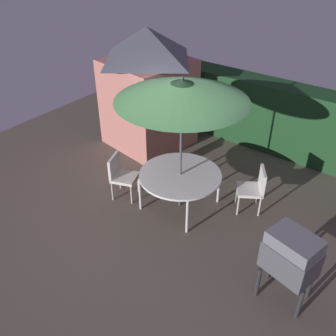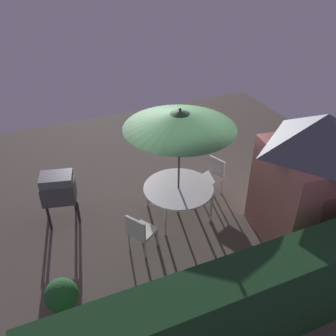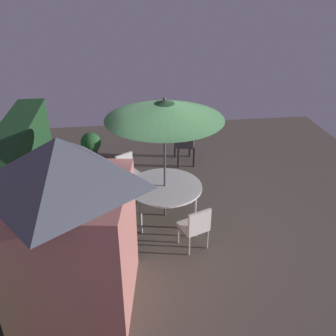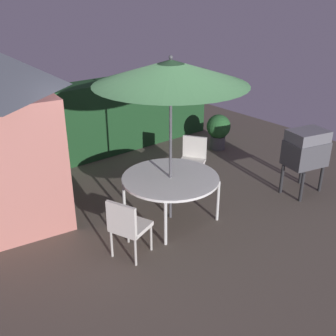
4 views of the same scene
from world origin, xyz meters
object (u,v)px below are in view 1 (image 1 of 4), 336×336
object	(u,v)px
bbq_grill	(291,256)
chair_far_side	(120,174)
patio_table	(180,176)
chair_near_shed	(254,187)
garden_shed	(148,87)
patio_umbrella	(182,90)

from	to	relation	value
bbq_grill	chair_far_side	size ratio (longest dim) A/B	1.33
patio_table	chair_near_shed	bearing A→B (deg)	32.48
patio_table	bbq_grill	xyz separation A→B (m)	(2.45, -0.83, 0.15)
bbq_grill	chair_far_side	distance (m)	3.61
chair_near_shed	patio_table	bearing A→B (deg)	-147.52
bbq_grill	chair_near_shed	world-z (taller)	bbq_grill
chair_far_side	bbq_grill	bearing A→B (deg)	-6.27
patio_table	bbq_grill	size ratio (longest dim) A/B	1.29
patio_table	chair_near_shed	size ratio (longest dim) A/B	1.72
patio_table	chair_far_side	bearing A→B (deg)	-158.90
garden_shed	chair_near_shed	bearing A→B (deg)	-15.11
patio_table	patio_umbrella	size ratio (longest dim) A/B	0.59
patio_umbrella	patio_table	bearing A→B (deg)	75.96
garden_shed	patio_table	xyz separation A→B (m)	(2.09, -1.63, -0.74)
bbq_grill	chair_near_shed	bearing A→B (deg)	128.95
garden_shed	patio_umbrella	distance (m)	2.81
garden_shed	chair_far_side	world-z (taller)	garden_shed
patio_table	chair_far_side	distance (m)	1.22
chair_near_shed	chair_far_side	distance (m)	2.59
garden_shed	bbq_grill	bearing A→B (deg)	-28.44
garden_shed	bbq_grill	size ratio (longest dim) A/B	2.33
garden_shed	bbq_grill	xyz separation A→B (m)	(4.53, -2.45, -0.58)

